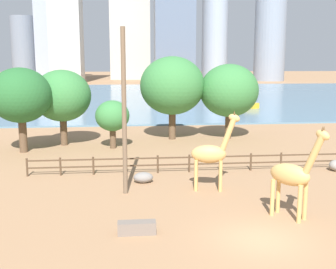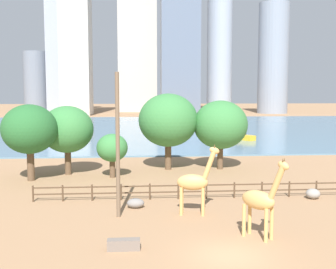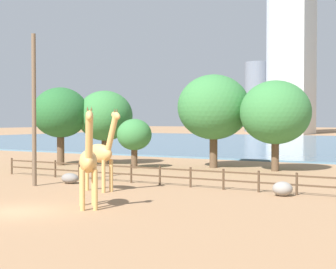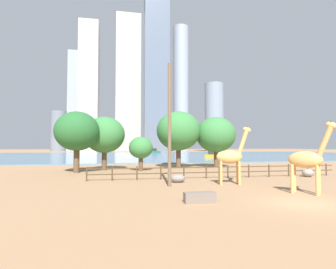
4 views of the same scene
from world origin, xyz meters
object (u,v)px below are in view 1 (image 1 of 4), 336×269
(tree_left_large, at_px, (62,96))
(tree_right_tall, at_px, (172,86))
(tree_center_broad, at_px, (229,91))
(feeding_trough, at_px, (137,228))
(boulder_near_fence, at_px, (143,177))
(utility_pole, at_px, (124,113))
(tree_right_small, at_px, (21,96))
(giraffe_companion, at_px, (293,175))
(tree_left_small, at_px, (112,116))
(giraffe_tall, at_px, (211,154))
(boat_sailboat, at_px, (245,104))
(boat_ferry, at_px, (168,86))

(tree_left_large, bearing_deg, tree_right_tall, 10.93)
(tree_center_broad, relative_size, tree_right_tall, 0.91)
(feeding_trough, bearing_deg, boulder_near_fence, 85.55)
(utility_pole, bearing_deg, tree_left_large, 110.74)
(utility_pole, distance_m, tree_right_small, 15.54)
(giraffe_companion, relative_size, tree_left_small, 1.12)
(tree_left_large, bearing_deg, giraffe_tall, -53.89)
(giraffe_companion, xyz_separation_m, tree_left_small, (-9.67, 18.61, 0.67))
(feeding_trough, relative_size, tree_right_small, 0.24)
(giraffe_tall, relative_size, tree_left_large, 0.70)
(tree_center_broad, relative_size, tree_right_small, 1.03)
(giraffe_companion, relative_size, tree_right_tall, 0.59)
(giraffe_companion, bearing_deg, feeding_trough, -122.62)
(tree_center_broad, bearing_deg, giraffe_companion, -95.44)
(utility_pole, bearing_deg, giraffe_companion, -30.53)
(boulder_near_fence, bearing_deg, utility_pole, -118.74)
(giraffe_tall, relative_size, giraffe_companion, 1.01)
(tree_left_large, xyz_separation_m, tree_center_broad, (16.53, 1.86, 0.24))
(tree_left_large, bearing_deg, utility_pole, -69.26)
(tree_right_small, bearing_deg, tree_right_tall, 19.59)
(giraffe_tall, relative_size, feeding_trough, 2.80)
(feeding_trough, xyz_separation_m, tree_right_small, (-9.53, 18.89, 4.71))
(giraffe_tall, height_order, boat_sailboat, giraffe_tall)
(utility_pole, relative_size, feeding_trough, 5.54)
(giraffe_tall, height_order, giraffe_companion, giraffe_tall)
(tree_left_small, distance_m, tree_right_small, 8.16)
(tree_right_tall, distance_m, tree_right_small, 14.67)
(boat_sailboat, bearing_deg, utility_pole, -59.76)
(tree_center_broad, relative_size, boat_ferry, 1.59)
(giraffe_tall, bearing_deg, tree_right_tall, 103.65)
(tree_right_tall, bearing_deg, giraffe_companion, -80.70)
(feeding_trough, height_order, tree_left_large, tree_left_large)
(tree_left_small, distance_m, boat_sailboat, 36.87)
(boat_sailboat, bearing_deg, feeding_trough, -56.48)
(tree_right_small, bearing_deg, giraffe_tall, -41.12)
(tree_center_broad, xyz_separation_m, boat_ferry, (1.02, 74.09, -4.05))
(boulder_near_fence, distance_m, boat_sailboat, 45.64)
(giraffe_tall, distance_m, utility_pole, 5.97)
(giraffe_companion, relative_size, boat_sailboat, 1.11)
(boat_ferry, bearing_deg, utility_pole, -136.59)
(giraffe_tall, distance_m, boulder_near_fence, 5.03)
(giraffe_tall, relative_size, boat_sailboat, 1.12)
(giraffe_companion, height_order, tree_left_small, giraffe_companion)
(giraffe_companion, xyz_separation_m, tree_right_small, (-17.52, 17.69, 2.69))
(tree_right_small, bearing_deg, giraffe_companion, -45.28)
(tree_right_small, height_order, boat_sailboat, tree_right_small)
(boat_ferry, xyz_separation_m, boat_sailboat, (8.35, -47.75, -0.05))
(boat_sailboat, bearing_deg, giraffe_tall, -53.77)
(utility_pole, height_order, tree_center_broad, utility_pole)
(giraffe_companion, height_order, tree_left_large, tree_left_large)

